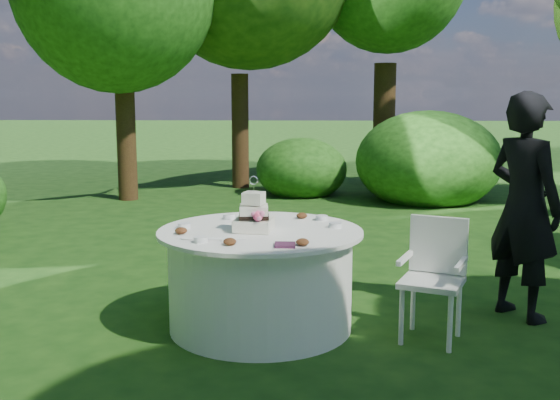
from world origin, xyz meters
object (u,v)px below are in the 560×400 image
(chair, at_px, (434,269))
(guest, at_px, (524,207))
(cake, at_px, (254,216))
(napkins, at_px, (285,245))
(table, at_px, (261,278))

(chair, bearing_deg, guest, 31.79)
(cake, xyz_separation_m, chair, (1.33, -0.11, -0.37))
(cake, bearing_deg, chair, -4.88)
(guest, bearing_deg, napkins, 82.49)
(napkins, relative_size, table, 0.09)
(napkins, bearing_deg, chair, 19.00)
(napkins, distance_m, table, 0.69)
(table, bearing_deg, napkins, -69.15)
(napkins, height_order, guest, guest)
(guest, height_order, chair, guest)
(table, distance_m, cake, 0.50)
(napkins, relative_size, cake, 0.34)
(chair, bearing_deg, cake, 175.12)
(guest, distance_m, chair, 1.00)
(chair, bearing_deg, napkins, -161.00)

